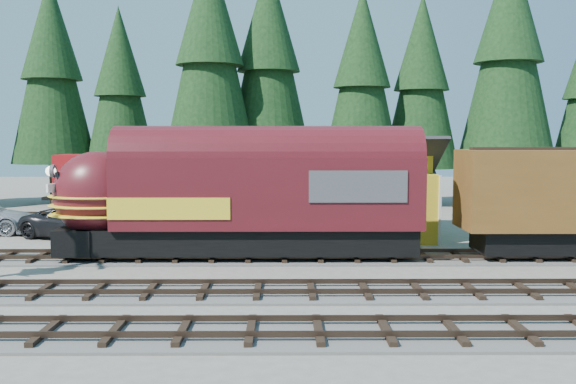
{
  "coord_description": "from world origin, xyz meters",
  "views": [
    {
      "loc": [
        -1.51,
        -23.14,
        5.28
      ],
      "look_at": [
        -1.35,
        4.0,
        2.9
      ],
      "focal_mm": 40.0,
      "sensor_mm": 36.0,
      "label": 1
    }
  ],
  "objects_px": {
    "depot": "(313,180)",
    "locomotive": "(229,201)",
    "pickup_truck_a": "(77,223)",
    "caboose": "(134,180)"
  },
  "relations": [
    {
      "from": "depot",
      "to": "caboose",
      "type": "bearing_deg",
      "value": 146.11
    },
    {
      "from": "caboose",
      "to": "pickup_truck_a",
      "type": "distance_m",
      "value": 8.51
    },
    {
      "from": "locomotive",
      "to": "pickup_truck_a",
      "type": "bearing_deg",
      "value": 145.61
    },
    {
      "from": "caboose",
      "to": "depot",
      "type": "bearing_deg",
      "value": -33.89
    },
    {
      "from": "locomotive",
      "to": "pickup_truck_a",
      "type": "height_order",
      "value": "locomotive"
    },
    {
      "from": "depot",
      "to": "locomotive",
      "type": "xyz_separation_m",
      "value": [
        -3.85,
        -6.5,
        -0.44
      ]
    },
    {
      "from": "caboose",
      "to": "pickup_truck_a",
      "type": "relative_size",
      "value": 1.6
    },
    {
      "from": "depot",
      "to": "locomotive",
      "type": "distance_m",
      "value": 7.57
    },
    {
      "from": "caboose",
      "to": "locomotive",
      "type": "bearing_deg",
      "value": -62.42
    },
    {
      "from": "locomotive",
      "to": "pickup_truck_a",
      "type": "relative_size",
      "value": 2.7
    }
  ]
}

